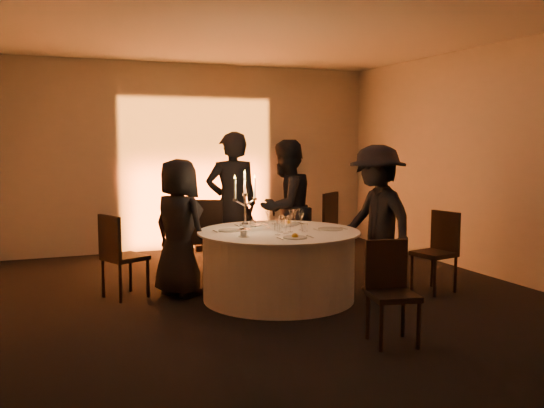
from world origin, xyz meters
name	(u,v)px	position (x,y,z in m)	size (l,w,h in m)	color
floor	(279,299)	(0.00, 0.00, 0.00)	(7.00, 7.00, 0.00)	black
ceiling	(279,25)	(0.00, 0.00, 3.00)	(7.00, 7.00, 0.00)	silver
wall_back	(197,157)	(0.00, 3.50, 1.50)	(7.00, 7.00, 0.00)	#B9B5AC
wall_front	(516,188)	(0.00, -3.50, 1.50)	(7.00, 7.00, 0.00)	#B9B5AC
wall_right	(495,161)	(3.00, 0.00, 1.50)	(7.00, 7.00, 0.00)	#B9B5AC
uplighter_fixture	(203,248)	(0.00, 3.20, 0.05)	(0.25, 0.12, 0.10)	black
banquet_table	(279,265)	(0.00, 0.00, 0.38)	(1.80, 1.80, 0.77)	black
chair_left	(119,252)	(-1.65, 0.67, 0.53)	(0.55, 0.55, 0.95)	black
chair_back_left	(205,234)	(-0.50, 1.23, 0.59)	(0.58, 0.58, 1.03)	black
chair_back_right	(322,225)	(1.22, 1.36, 0.60)	(0.65, 0.65, 1.05)	black
chair_right	(439,247)	(1.89, -0.36, 0.53)	(0.48, 0.48, 0.94)	black
chair_front	(390,286)	(0.36, -1.69, 0.50)	(0.46, 0.46, 0.89)	black
guest_left	(179,228)	(-0.99, 0.56, 0.78)	(0.76, 0.50, 1.57)	black
guest_back_left	(232,204)	(-0.12, 1.31, 0.94)	(0.69, 0.45, 1.88)	black
guest_back_right	(286,208)	(0.55, 1.09, 0.89)	(0.86, 0.67, 1.78)	black
guest_right	(377,219)	(1.18, -0.13, 0.86)	(1.11, 0.64, 1.72)	black
plate_left	(230,230)	(-0.51, 0.19, 0.78)	(0.36, 0.25, 0.01)	silver
plate_back_left	(251,225)	(-0.14, 0.52, 0.78)	(0.36, 0.26, 0.01)	silver
plate_back_right	(288,223)	(0.30, 0.44, 0.79)	(0.35, 0.26, 0.08)	silver
plate_right	(330,229)	(0.57, -0.13, 0.78)	(0.36, 0.28, 0.01)	silver
plate_front	(295,236)	(-0.04, -0.53, 0.79)	(0.36, 0.25, 0.08)	silver
coffee_cup	(244,234)	(-0.50, -0.25, 0.80)	(0.11, 0.11, 0.07)	silver
candelabra	(245,210)	(-0.35, 0.14, 1.01)	(0.28, 0.14, 0.68)	white
wine_glass_a	(291,215)	(0.27, 0.27, 0.91)	(0.07, 0.07, 0.19)	white
wine_glass_b	(301,218)	(0.25, -0.05, 0.91)	(0.07, 0.07, 0.19)	white
wine_glass_c	(286,221)	(-0.01, -0.22, 0.91)	(0.07, 0.07, 0.19)	white
wine_glass_d	(268,216)	(-0.02, 0.28, 0.91)	(0.07, 0.07, 0.19)	white
wine_glass_e	(295,214)	(0.34, 0.32, 0.91)	(0.07, 0.07, 0.19)	white
wine_glass_f	(281,220)	(-0.02, -0.11, 0.91)	(0.07, 0.07, 0.19)	white
wine_glass_g	(301,213)	(0.45, 0.40, 0.91)	(0.07, 0.07, 0.19)	white
wine_glass_h	(290,220)	(0.08, -0.14, 0.91)	(0.07, 0.07, 0.19)	white
wine_glass_i	(278,222)	(-0.13, -0.28, 0.91)	(0.07, 0.07, 0.19)	white
tumbler_a	(277,227)	(-0.02, 0.01, 0.82)	(0.07, 0.07, 0.09)	white
tumbler_b	(253,224)	(-0.17, 0.35, 0.82)	(0.07, 0.07, 0.09)	white
tumbler_c	(284,224)	(0.16, 0.21, 0.82)	(0.07, 0.07, 0.09)	white
tumbler_d	(305,228)	(0.24, -0.16, 0.82)	(0.07, 0.07, 0.09)	white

